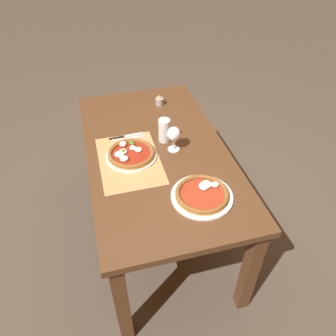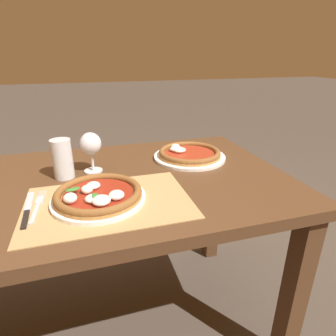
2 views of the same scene
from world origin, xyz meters
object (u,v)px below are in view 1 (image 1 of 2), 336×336
Objects in this scene: pizza_far at (202,194)px; fork at (129,138)px; votive_candle at (159,102)px; pizza_near at (131,154)px; pint_glass at (164,131)px; knife at (126,136)px; wine_glass at (174,135)px.

pizza_far is 0.64m from fork.
votive_candle is at bearing 179.33° from pizza_far.
pizza_near is 1.99× the size of pint_glass.
knife is 2.99× the size of votive_candle.
wine_glass is 0.33m from knife.
pint_glass reaches higher than fork.
wine_glass is 0.77× the size of fork.
pizza_far is at bearing 4.65° from wine_glass.
pint_glass reaches higher than pizza_near.
pint_glass is at bearing -164.37° from wine_glass.
pizza_near is 0.61m from votive_candle.
pint_glass reaches higher than pizza_far.
wine_glass is 0.31m from fork.
pizza_near is at bearing -29.33° from votive_candle.
pizza_far is at bearing 6.92° from pint_glass.
knife is (-0.20, -0.25, -0.10)m from wine_glass.
pizza_far is 2.01× the size of wine_glass.
pizza_near is 0.18m from fork.
pizza_near is at bearing -5.71° from fork.
pizza_near is 1.44× the size of fork.
votive_candle is at bearing 175.21° from wine_glass.
pint_glass is at bearing 115.66° from pizza_near.
votive_candle reaches higher than pizza_near.
knife is (-0.03, -0.01, 0.00)m from fork.
pizza_far is 0.52m from pint_glass.
pizza_far is 1.55× the size of fork.
pizza_far is (0.40, 0.29, -0.00)m from pizza_near.
pizza_near is 0.93× the size of pizza_far.
knife is (-0.20, 0.01, -0.02)m from pizza_near.
fork is at bearing -38.43° from votive_candle.
pizza_far is at bearing 24.88° from fork.
fork is at bearing 23.19° from knife.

